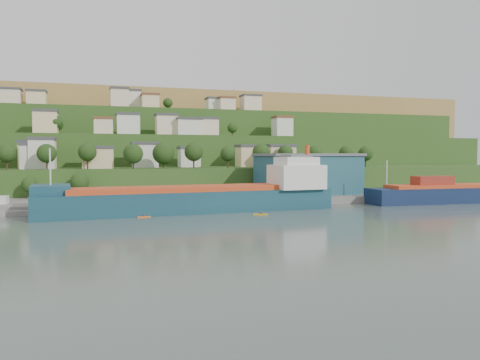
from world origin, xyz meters
name	(u,v)px	position (x,y,z in m)	size (l,w,h in m)	color
ground	(230,215)	(0.00, 0.00, 0.00)	(500.00, 500.00, 0.00)	#485750
quay	(268,202)	(20.00, 28.00, 0.00)	(220.00, 26.00, 4.00)	slate
hillside	(151,179)	(-0.04, 168.71, 0.07)	(360.00, 210.77, 96.00)	#284719
cargo_ship_near	(201,200)	(-4.97, 9.33, 3.05)	(74.93, 16.57, 19.09)	#133147
cargo_ship_far	(465,194)	(77.42, 9.52, 2.53)	(59.39, 12.08, 16.04)	#0C1D38
warehouse	(308,173)	(34.03, 29.33, 8.43)	(32.00, 20.67, 12.80)	#1F575D
dinghy	(25,206)	(-47.23, 19.80, 1.58)	(3.81, 1.43, 0.76)	silver
kayak_orange	(144,216)	(-19.86, 2.67, 0.23)	(3.14, 1.15, 0.77)	orange
kayak_yellow	(261,214)	(7.33, -1.27, 0.26)	(3.50, 1.96, 0.88)	gold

